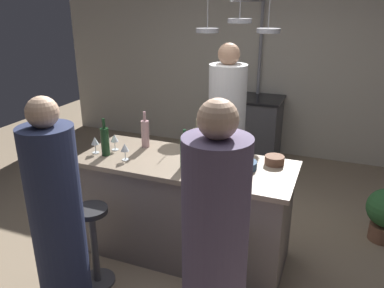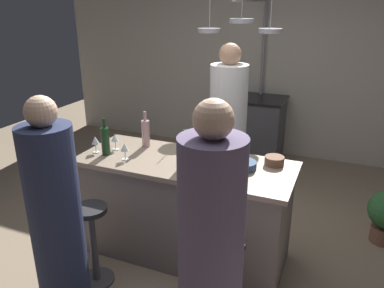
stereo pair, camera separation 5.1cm
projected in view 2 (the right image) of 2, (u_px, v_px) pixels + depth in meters
The scene contains 22 objects.
ground_plane at pixel (186, 252), 3.48m from camera, with size 9.00×9.00×0.00m, color gray.
back_wall at pixel (265, 64), 5.49m from camera, with size 6.40×0.16×2.60m, color beige.
kitchen_island at pixel (185, 209), 3.32m from camera, with size 1.80×0.72×0.90m.
stove_range at pixel (255, 128), 5.44m from camera, with size 0.80×0.64×0.89m.
chef at pixel (227, 138), 3.93m from camera, with size 0.37×0.37×1.77m.
bar_stool_left at pixel (93, 241), 3.00m from camera, with size 0.28×0.28×0.68m.
guest_left at pixel (57, 224), 2.54m from camera, with size 0.34×0.34×1.62m.
bar_stool_right at pixel (225, 278), 2.61m from camera, with size 0.28×0.28×0.68m.
guest_right at pixel (211, 260), 2.12m from camera, with size 0.36×0.36×1.71m.
overhead_pot_rack at pixel (249, 43), 4.46m from camera, with size 0.89×1.52×2.17m.
pepper_mill at pixel (201, 144), 3.24m from camera, with size 0.05×0.05×0.21m, color #382319.
wine_bottle_red at pixel (105, 141), 3.26m from camera, with size 0.07×0.07×0.32m.
wine_bottle_green at pixel (184, 153), 3.01m from camera, with size 0.07×0.07×0.32m.
wine_bottle_dark at pixel (224, 146), 3.18m from camera, with size 0.07×0.07×0.30m.
wine_bottle_white at pixel (197, 140), 3.31m from camera, with size 0.07×0.07×0.30m.
wine_bottle_rose at pixel (146, 133), 3.44m from camera, with size 0.07×0.07×0.33m.
wine_glass_by_chef at pixel (95, 141), 3.31m from camera, with size 0.07×0.07×0.15m.
wine_glass_near_left_guest at pixel (115, 138), 3.38m from camera, with size 0.07×0.07×0.15m.
wine_glass_near_right_guest at pixel (125, 148), 3.16m from camera, with size 0.07×0.07×0.15m.
mixing_bowl_ceramic at pixel (201, 159), 3.11m from camera, with size 0.19×0.19×0.08m, color silver.
mixing_bowl_wooden at pixel (274, 161), 3.08m from camera, with size 0.16×0.16×0.07m, color brown.
mixing_bowl_blue at pixel (244, 165), 3.01m from camera, with size 0.20×0.20×0.06m, color #334C6B.
Camera 2 is at (1.18, -2.66, 2.14)m, focal length 35.89 mm.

